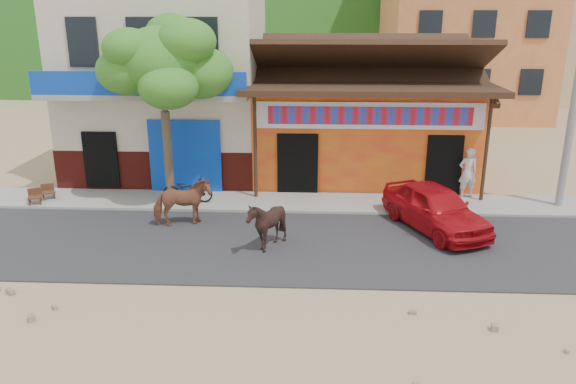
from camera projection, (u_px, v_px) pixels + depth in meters
The scene contains 15 objects.
ground at pixel (305, 289), 13.10m from camera, with size 120.00×120.00×0.00m, color #9E825B.
road at pixel (307, 245), 15.47m from camera, with size 60.00×5.00×0.04m, color #28282B.
sidewalk at pixel (308, 203), 18.78m from camera, with size 60.00×2.00×0.12m, color gray.
dance_club at pixel (361, 128), 21.95m from camera, with size 8.00×6.00×3.60m, color orange.
cafe_building at pixel (169, 83), 21.77m from camera, with size 7.00×6.00×7.00m, color beige.
apartment_front at pixel (464, 14), 33.63m from camera, with size 9.00×9.00×12.00m, color #CC723F.
apartment_rear at pixel (571, 28), 39.22m from camera, with size 8.00×8.00×10.00m, color tan.
tree at pixel (165, 112), 17.86m from camera, with size 3.00×3.00×6.00m, color #2D721E, non-canonical shape.
cow_tan at pixel (182, 203), 16.66m from camera, with size 0.77×1.69×1.42m, color brown.
cow_dark at pixel (267, 224), 14.99m from camera, with size 1.15×1.29×1.43m, color black.
red_car at pixel (435, 208), 16.36m from camera, with size 1.58×3.93×1.34m, color #B10C14.
scooter at pixel (188, 189), 18.53m from camera, with size 0.58×1.66×0.87m, color black.
pedestrian at pixel (468, 173), 18.92m from camera, with size 0.63×0.41×1.72m, color silver.
cafe_chair_left at pixel (34, 190), 18.37m from camera, with size 0.42×0.42×0.91m, color #492318, non-canonical shape.
cafe_chair_right at pixel (48, 186), 18.88m from camera, with size 0.42×0.42×0.89m, color #452517, non-canonical shape.
Camera 1 is at (0.18, -11.76, 6.20)m, focal length 35.00 mm.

